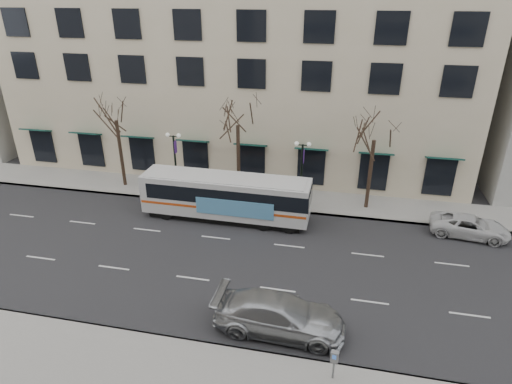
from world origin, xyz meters
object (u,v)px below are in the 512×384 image
(tree_far_right, at_px, (376,127))
(silver_car, at_px, (280,315))
(tree_far_left, at_px, (114,109))
(city_bus, at_px, (227,196))
(lamp_post_left, at_px, (175,161))
(lamp_post_right, at_px, (302,171))
(white_pickup, at_px, (470,226))
(tree_far_mid, at_px, (238,113))
(pay_station, at_px, (334,359))

(tree_far_right, relative_size, silver_car, 1.26)
(tree_far_left, xyz_separation_m, city_bus, (10.03, -3.65, -4.91))
(tree_far_left, relative_size, lamp_post_left, 1.60)
(lamp_post_right, xyz_separation_m, city_bus, (-4.98, -3.05, -1.15))
(silver_car, xyz_separation_m, white_pickup, (11.15, 11.56, -0.22))
(tree_far_left, bearing_deg, tree_far_mid, 0.00)
(tree_far_left, height_order, lamp_post_right, tree_far_left)
(lamp_post_right, distance_m, silver_car, 13.72)
(lamp_post_left, relative_size, lamp_post_right, 1.00)
(city_bus, bearing_deg, lamp_post_right, 32.15)
(city_bus, distance_m, pay_station, 15.42)
(pay_station, bearing_deg, white_pickup, 69.67)
(tree_far_left, bearing_deg, lamp_post_left, -6.83)
(silver_car, relative_size, white_pickup, 1.26)
(tree_far_right, relative_size, white_pickup, 1.59)
(pay_station, bearing_deg, tree_far_mid, 127.05)
(white_pickup, xyz_separation_m, pay_station, (-8.44, -14.07, 0.51))
(lamp_post_left, distance_m, lamp_post_right, 10.00)
(tree_far_mid, height_order, lamp_post_left, tree_far_mid)
(lamp_post_right, height_order, city_bus, lamp_post_right)
(tree_far_left, distance_m, white_pickup, 27.51)
(lamp_post_left, bearing_deg, city_bus, -31.26)
(tree_far_mid, bearing_deg, white_pickup, -8.84)
(tree_far_right, height_order, silver_car, tree_far_right)
(city_bus, relative_size, silver_car, 1.89)
(silver_car, xyz_separation_m, pay_station, (2.71, -2.50, 0.29))
(lamp_post_right, relative_size, city_bus, 0.43)
(tree_far_right, distance_m, white_pickup, 9.20)
(tree_far_mid, bearing_deg, lamp_post_right, -6.83)
(lamp_post_left, bearing_deg, white_pickup, -5.26)
(pay_station, bearing_deg, lamp_post_right, 112.14)
(tree_far_left, xyz_separation_m, tree_far_right, (20.00, 0.00, -0.28))
(tree_far_right, relative_size, lamp_post_left, 1.55)
(lamp_post_left, relative_size, city_bus, 0.43)
(silver_car, distance_m, white_pickup, 16.07)
(city_bus, height_order, white_pickup, city_bus)
(lamp_post_left, bearing_deg, pay_station, -50.44)
(lamp_post_left, height_order, white_pickup, lamp_post_left)
(tree_far_mid, height_order, lamp_post_right, tree_far_mid)
(lamp_post_right, relative_size, silver_car, 0.81)
(tree_far_left, xyz_separation_m, white_pickup, (26.72, -2.60, -5.99))
(tree_far_left, distance_m, lamp_post_left, 6.29)
(city_bus, bearing_deg, pay_station, -56.98)
(white_pickup, height_order, pay_station, pay_station)
(tree_far_right, height_order, pay_station, tree_far_right)
(tree_far_left, height_order, tree_far_right, tree_far_left)
(lamp_post_right, bearing_deg, tree_far_left, 177.71)
(lamp_post_right, xyz_separation_m, white_pickup, (11.71, -2.00, -2.24))
(city_bus, distance_m, silver_car, 11.92)
(tree_far_right, bearing_deg, silver_car, -107.37)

